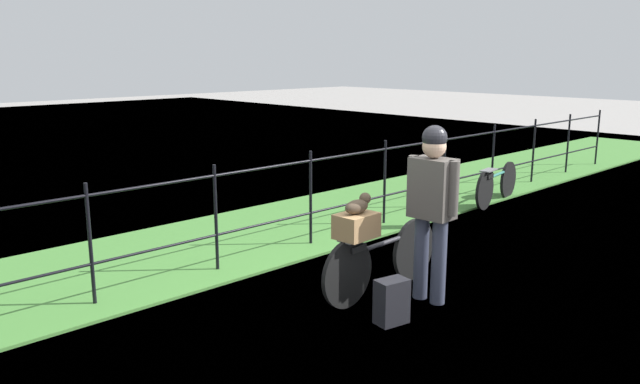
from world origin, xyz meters
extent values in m
plane|color=#9E9993|center=(0.00, 0.00, 0.00)|extent=(60.00, 60.00, 0.00)
cube|color=#478438|center=(0.00, 3.01, 0.01)|extent=(27.00, 2.40, 0.03)
cylinder|color=black|center=(-2.08, 2.20, 0.59)|extent=(0.04, 0.04, 1.18)
cylinder|color=black|center=(-0.69, 2.20, 0.59)|extent=(0.04, 0.04, 1.18)
cylinder|color=black|center=(0.69, 2.20, 0.59)|extent=(0.04, 0.04, 1.18)
cylinder|color=black|center=(2.08, 2.20, 0.59)|extent=(0.04, 0.04, 1.18)
cylinder|color=black|center=(3.46, 2.20, 0.59)|extent=(0.04, 0.04, 1.18)
cylinder|color=black|center=(4.85, 2.20, 0.59)|extent=(0.04, 0.04, 1.18)
cylinder|color=black|center=(6.23, 2.20, 0.59)|extent=(0.04, 0.04, 1.18)
cylinder|color=black|center=(7.62, 2.20, 0.59)|extent=(0.04, 0.04, 1.18)
cylinder|color=black|center=(9.00, 2.20, 0.59)|extent=(0.04, 0.04, 1.18)
cylinder|color=black|center=(0.00, 2.20, 0.41)|extent=(18.00, 0.03, 0.03)
cylinder|color=black|center=(0.00, 2.20, 1.06)|extent=(18.00, 0.03, 0.03)
cylinder|color=black|center=(0.65, 0.59, 0.33)|extent=(0.65, 0.07, 0.65)
cylinder|color=black|center=(-0.39, 0.54, 0.33)|extent=(0.65, 0.07, 0.65)
cylinder|color=#2D2D33|center=(0.13, 0.56, 0.50)|extent=(0.81, 0.08, 0.04)
cube|color=black|center=(-0.27, 0.55, 0.55)|extent=(0.20, 0.10, 0.06)
cube|color=slate|center=(-0.27, 0.55, 0.64)|extent=(0.37, 0.17, 0.02)
cube|color=#A87F51|center=(-0.27, 0.55, 0.76)|extent=(0.40, 0.29, 0.23)
ellipsoid|color=#4C3D2D|center=(-0.27, 0.55, 0.94)|extent=(0.29, 0.15, 0.13)
sphere|color=#4C3D2D|center=(-0.15, 0.55, 1.00)|extent=(0.11, 0.11, 0.11)
cylinder|color=#383D51|center=(0.29, 0.22, 0.41)|extent=(0.14, 0.14, 0.82)
cylinder|color=#383D51|center=(0.30, 0.02, 0.41)|extent=(0.14, 0.14, 0.82)
cube|color=#4C4742|center=(0.30, 0.12, 1.10)|extent=(0.28, 0.41, 0.56)
cylinder|color=#4C4742|center=(0.29, 0.34, 1.13)|extent=(0.10, 0.10, 0.50)
cylinder|color=#4C4742|center=(0.31, -0.10, 1.13)|extent=(0.10, 0.10, 0.50)
sphere|color=tan|center=(0.30, 0.12, 1.49)|extent=(0.22, 0.22, 0.22)
sphere|color=black|center=(0.30, 0.12, 1.57)|extent=(0.23, 0.23, 0.23)
cube|color=black|center=(-0.37, 0.03, 0.20)|extent=(0.31, 0.23, 0.40)
cylinder|color=#38383D|center=(2.29, 1.70, 0.25)|extent=(0.20, 0.20, 0.49)
cylinder|color=black|center=(4.83, 1.88, 0.30)|extent=(0.60, 0.15, 0.60)
cylinder|color=black|center=(3.85, 1.72, 0.30)|extent=(0.60, 0.15, 0.60)
cylinder|color=#337F70|center=(4.34, 1.80, 0.47)|extent=(0.77, 0.17, 0.04)
cube|color=black|center=(3.96, 1.74, 0.50)|extent=(0.21, 0.12, 0.06)
cube|color=slate|center=(3.96, 1.74, 0.59)|extent=(0.38, 0.22, 0.02)
camera|label=1|loc=(-4.38, -3.24, 2.30)|focal=35.21mm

